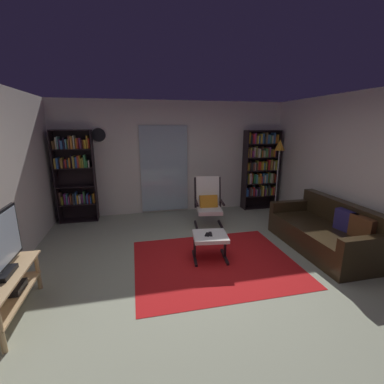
# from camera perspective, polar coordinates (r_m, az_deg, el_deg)

# --- Properties ---
(ground_plane) EXTENTS (7.02, 7.02, 0.00)m
(ground_plane) POSITION_cam_1_polar(r_m,az_deg,el_deg) (3.96, 3.23, -16.96)
(ground_plane) COLOR #A5AA8F
(wall_back) EXTENTS (5.60, 0.06, 2.60)m
(wall_back) POSITION_cam_1_polar(r_m,az_deg,el_deg) (6.27, -3.90, 7.37)
(wall_back) COLOR silver
(wall_back) RESTS_ON ground
(wall_right) EXTENTS (0.06, 6.00, 2.60)m
(wall_right) POSITION_cam_1_polar(r_m,az_deg,el_deg) (4.94, 35.23, 2.92)
(wall_right) COLOR silver
(wall_right) RESTS_ON ground
(glass_door_panel) EXTENTS (1.10, 0.01, 2.00)m
(glass_door_panel) POSITION_cam_1_polar(r_m,az_deg,el_deg) (6.20, -6.02, 4.93)
(glass_door_panel) COLOR silver
(area_rug) EXTENTS (2.42, 1.98, 0.01)m
(area_rug) POSITION_cam_1_polar(r_m,az_deg,el_deg) (4.21, 4.96, -14.90)
(area_rug) COLOR red
(area_rug) RESTS_ON ground
(tv_stand) EXTENTS (0.41, 1.11, 0.51)m
(tv_stand) POSITION_cam_1_polar(r_m,az_deg,el_deg) (3.63, -35.36, -16.86)
(tv_stand) COLOR tan
(tv_stand) RESTS_ON ground
(bookshelf_near_tv) EXTENTS (0.79, 0.30, 1.97)m
(bookshelf_near_tv) POSITION_cam_1_polar(r_m,az_deg,el_deg) (6.12, -24.06, 4.03)
(bookshelf_near_tv) COLOR black
(bookshelf_near_tv) RESTS_ON ground
(bookshelf_near_sofa) EXTENTS (0.86, 0.30, 1.94)m
(bookshelf_near_sofa) POSITION_cam_1_polar(r_m,az_deg,el_deg) (6.76, 14.60, 5.15)
(bookshelf_near_sofa) COLOR black
(bookshelf_near_sofa) RESTS_ON ground
(leather_sofa) EXTENTS (0.92, 1.92, 0.81)m
(leather_sofa) POSITION_cam_1_polar(r_m,az_deg,el_deg) (5.02, 27.07, -7.88)
(leather_sofa) COLOR #302414
(leather_sofa) RESTS_ON ground
(lounge_armchair) EXTENTS (0.65, 0.72, 1.02)m
(lounge_armchair) POSITION_cam_1_polar(r_m,az_deg,el_deg) (5.44, 3.58, -1.93)
(lounge_armchair) COLOR black
(lounge_armchair) RESTS_ON ground
(ottoman) EXTENTS (0.58, 0.54, 0.41)m
(ottoman) POSITION_cam_1_polar(r_m,az_deg,el_deg) (4.15, 3.95, -10.10)
(ottoman) COLOR white
(ottoman) RESTS_ON ground
(tv_remote) EXTENTS (0.07, 0.15, 0.02)m
(tv_remote) POSITION_cam_1_polar(r_m,az_deg,el_deg) (4.12, 4.06, -9.09)
(tv_remote) COLOR black
(tv_remote) RESTS_ON ottoman
(cell_phone) EXTENTS (0.12, 0.16, 0.01)m
(cell_phone) POSITION_cam_1_polar(r_m,az_deg,el_deg) (4.11, 3.40, -9.20)
(cell_phone) COLOR black
(cell_phone) RESTS_ON ottoman
(floor_lamp_by_shelf) EXTENTS (0.22, 0.22, 1.75)m
(floor_lamp_by_shelf) POSITION_cam_1_polar(r_m,az_deg,el_deg) (6.17, 18.42, 8.12)
(floor_lamp_by_shelf) COLOR #A5A5AD
(floor_lamp_by_shelf) RESTS_ON ground
(wall_clock) EXTENTS (0.29, 0.03, 0.29)m
(wall_clock) POSITION_cam_1_polar(r_m,az_deg,el_deg) (6.12, -19.63, 11.60)
(wall_clock) COLOR silver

